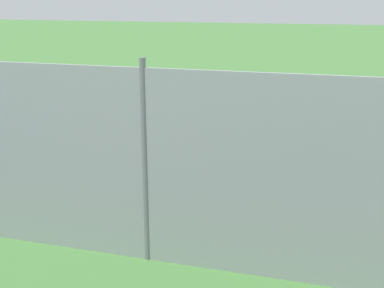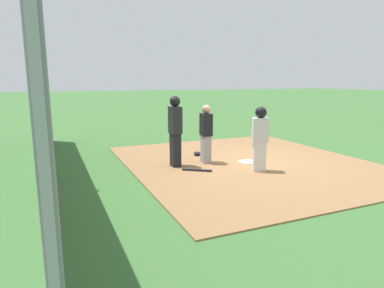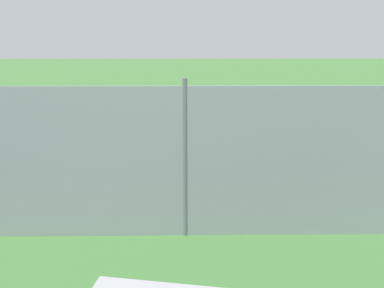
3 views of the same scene
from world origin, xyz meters
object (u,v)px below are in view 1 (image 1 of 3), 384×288
at_px(umpire, 179,148).
at_px(baseball_bat, 212,186).
at_px(catcher_mask, 157,168).
at_px(catcher, 189,143).
at_px(home_plate, 216,163).
at_px(runner, 249,134).

bearing_deg(umpire, baseball_bat, -65.14).
bearing_deg(catcher_mask, catcher, -8.87).
bearing_deg(catcher_mask, umpire, -48.72).
height_order(catcher, baseball_bat, catcher).
bearing_deg(home_plate, runner, -15.26).
distance_m(home_plate, baseball_bat, 1.70).
bearing_deg(runner, catcher_mask, 41.79).
relative_size(home_plate, runner, 0.27).
distance_m(umpire, baseball_bat, 1.21).
distance_m(umpire, runner, 2.17).
height_order(home_plate, umpire, umpire).
xyz_separation_m(catcher, catcher_mask, (-0.88, 0.14, -0.77)).
xyz_separation_m(catcher, umpire, (0.04, -0.91, 0.16)).
bearing_deg(home_plate, catcher_mask, -144.37).
bearing_deg(catcher_mask, baseball_bat, -24.56).
relative_size(umpire, baseball_bat, 2.45).
relative_size(home_plate, catcher_mask, 1.83).
bearing_deg(umpire, catcher_mask, 41.08).
xyz_separation_m(home_plate, catcher, (-0.44, -1.08, 0.82)).
relative_size(catcher, runner, 0.99).
distance_m(catcher, catcher_mask, 1.17).
distance_m(runner, baseball_bat, 1.79).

